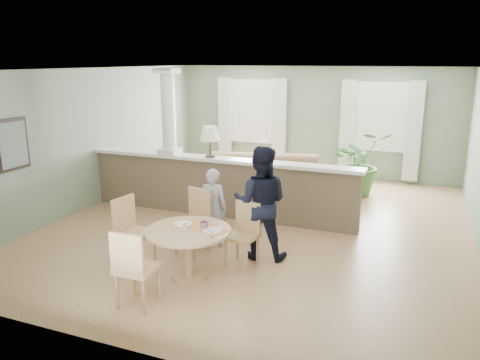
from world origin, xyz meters
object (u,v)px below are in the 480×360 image
at_px(chair_far_man, 244,231).
at_px(chair_near, 134,266).
at_px(child_person, 213,207).
at_px(chair_far_boy, 195,218).
at_px(sofa, 262,178).
at_px(man_person, 261,203).
at_px(dining_table, 189,239).
at_px(houseplant, 360,162).
at_px(chair_side, 131,228).

relative_size(chair_far_man, chair_near, 0.93).
relative_size(chair_near, child_person, 0.78).
bearing_deg(chair_near, chair_far_boy, -87.64).
distance_m(sofa, chair_far_man, 3.27).
height_order(child_person, man_person, man_person).
height_order(dining_table, chair_far_boy, chair_far_boy).
height_order(houseplant, chair_far_man, houseplant).
distance_m(chair_far_man, child_person, 0.86).
height_order(chair_far_man, chair_side, chair_side).
distance_m(sofa, chair_side, 3.83).
bearing_deg(chair_far_boy, sofa, 101.54).
height_order(houseplant, chair_near, houseplant).
distance_m(sofa, man_person, 3.01).
distance_m(child_person, man_person, 0.87).
height_order(houseplant, man_person, man_person).
bearing_deg(chair_near, dining_table, -104.80).
height_order(chair_far_man, man_person, man_person).
height_order(chair_far_boy, chair_near, chair_near).
bearing_deg(child_person, sofa, -94.91).
xyz_separation_m(chair_far_man, chair_side, (-1.48, -0.61, 0.04)).
xyz_separation_m(houseplant, child_person, (-1.72, -3.83, -0.08)).
xyz_separation_m(chair_far_man, child_person, (-0.71, 0.48, 0.12)).
relative_size(dining_table, chair_far_boy, 1.18).
xyz_separation_m(dining_table, chair_near, (-0.22, -0.95, -0.01)).
bearing_deg(chair_far_boy, chair_side, -115.11).
height_order(sofa, dining_table, sofa).
bearing_deg(houseplant, chair_far_boy, -114.63).
xyz_separation_m(sofa, chair_near, (0.08, -4.79, 0.09)).
height_order(houseplant, chair_side, houseplant).
distance_m(houseplant, chair_far_man, 4.43).
relative_size(chair_far_man, child_person, 0.73).
height_order(chair_near, man_person, man_person).
distance_m(chair_near, man_person, 2.16).
distance_m(chair_far_boy, chair_side, 1.00).
bearing_deg(houseplant, man_person, -102.61).
bearing_deg(chair_far_boy, chair_far_man, 0.16).
xyz_separation_m(sofa, man_person, (0.95, -2.83, 0.39)).
distance_m(sofa, chair_far_boy, 2.98).
relative_size(sofa, houseplant, 2.19).
distance_m(houseplant, chair_near, 6.19).
bearing_deg(chair_side, sofa, -0.43).
height_order(dining_table, chair_far_man, chair_far_man).
xyz_separation_m(chair_side, child_person, (0.78, 1.08, 0.08)).
height_order(dining_table, child_person, child_person).
bearing_deg(houseplant, sofa, -148.26).
distance_m(chair_far_boy, chair_far_man, 0.89).
xyz_separation_m(sofa, houseplant, (1.84, 1.14, 0.25)).
relative_size(houseplant, man_person, 0.84).
distance_m(sofa, dining_table, 3.85).
distance_m(chair_near, child_person, 2.11).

